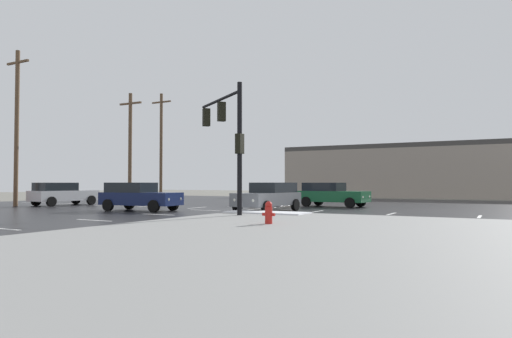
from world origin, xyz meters
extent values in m
plane|color=slate|center=(0.00, 0.00, 0.00)|extent=(120.00, 120.00, 0.00)
cube|color=#232326|center=(0.00, 0.00, 0.01)|extent=(44.00, 44.00, 0.02)
cube|color=gray|center=(12.00, -12.00, 0.07)|extent=(18.00, 18.00, 0.14)
cube|color=white|center=(5.00, -4.00, 0.17)|extent=(4.00, 1.60, 0.06)
cube|color=silver|center=(0.00, -14.00, 0.02)|extent=(2.00, 0.15, 0.01)
cube|color=silver|center=(0.00, -10.00, 0.02)|extent=(2.00, 0.15, 0.01)
cube|color=silver|center=(0.00, -6.00, 0.02)|extent=(2.00, 0.15, 0.01)
cube|color=silver|center=(0.00, -2.00, 0.02)|extent=(2.00, 0.15, 0.01)
cube|color=silver|center=(0.00, 2.00, 0.02)|extent=(2.00, 0.15, 0.01)
cube|color=silver|center=(0.00, 6.00, 0.02)|extent=(2.00, 0.15, 0.01)
cube|color=silver|center=(0.00, 10.00, 0.02)|extent=(2.00, 0.15, 0.01)
cube|color=silver|center=(0.00, 14.00, 0.02)|extent=(2.00, 0.15, 0.01)
cube|color=silver|center=(0.00, 18.00, 0.02)|extent=(2.00, 0.15, 0.01)
cube|color=silver|center=(-18.00, 0.00, 0.02)|extent=(0.15, 2.00, 0.01)
cube|color=silver|center=(-14.00, 0.00, 0.02)|extent=(0.15, 2.00, 0.01)
cube|color=silver|center=(-10.00, 0.00, 0.02)|extent=(0.15, 2.00, 0.01)
cube|color=silver|center=(-6.00, 0.00, 0.02)|extent=(0.15, 2.00, 0.01)
cube|color=silver|center=(-2.00, 0.00, 0.02)|extent=(0.15, 2.00, 0.01)
cube|color=silver|center=(2.00, 0.00, 0.02)|extent=(0.15, 2.00, 0.01)
cube|color=silver|center=(6.00, 0.00, 0.02)|extent=(0.15, 2.00, 0.01)
cube|color=silver|center=(10.00, 0.00, 0.02)|extent=(0.15, 2.00, 0.01)
cube|color=silver|center=(14.00, 0.00, 0.02)|extent=(0.15, 2.00, 0.01)
cube|color=silver|center=(3.50, -4.00, 0.02)|extent=(0.45, 7.00, 0.01)
cylinder|color=black|center=(4.61, -5.89, 3.13)|extent=(0.22, 0.22, 5.99)
cylinder|color=black|center=(2.61, -4.47, 5.73)|extent=(4.08, 2.96, 0.14)
cube|color=black|center=(2.81, -4.61, 5.10)|extent=(0.44, 0.46, 0.95)
sphere|color=red|center=(2.68, -4.51, 5.39)|extent=(0.20, 0.20, 0.20)
cube|color=black|center=(1.01, -3.33, 5.10)|extent=(0.44, 0.46, 0.95)
sphere|color=red|center=(0.88, -3.23, 5.39)|extent=(0.20, 0.20, 0.20)
cube|color=black|center=(4.61, -5.89, 3.34)|extent=(0.28, 0.36, 0.90)
cylinder|color=red|center=(7.72, -9.14, 0.44)|extent=(0.26, 0.26, 0.60)
sphere|color=red|center=(7.72, -9.14, 0.81)|extent=(0.25, 0.25, 0.25)
cylinder|color=red|center=(7.54, -9.14, 0.47)|extent=(0.12, 0.11, 0.11)
cylinder|color=red|center=(7.90, -9.14, 0.47)|extent=(0.12, 0.11, 0.11)
cube|color=gray|center=(5.99, 29.57, 2.64)|extent=(27.68, 8.00, 5.29)
cube|color=#3F3D3A|center=(5.99, 29.57, 5.54)|extent=(27.68, 8.00, 0.50)
cube|color=#195933|center=(5.13, 5.30, 0.70)|extent=(4.65, 2.23, 0.70)
cube|color=black|center=(4.46, 5.36, 1.33)|extent=(2.62, 1.89, 0.55)
cylinder|color=black|center=(6.74, 6.05, 0.35)|extent=(0.68, 0.28, 0.66)
cylinder|color=black|center=(6.56, 4.25, 0.35)|extent=(0.68, 0.28, 0.66)
cylinder|color=black|center=(3.69, 6.34, 0.35)|extent=(0.68, 0.28, 0.66)
cylinder|color=black|center=(3.52, 4.55, 0.35)|extent=(0.68, 0.28, 0.66)
sphere|color=white|center=(7.37, 5.66, 0.70)|extent=(0.18, 0.18, 0.18)
sphere|color=white|center=(7.26, 4.51, 0.70)|extent=(0.18, 0.18, 0.18)
cube|color=#B7BABF|center=(-12.02, -1.85, 0.70)|extent=(2.23, 4.65, 0.70)
cube|color=black|center=(-12.08, -2.52, 1.33)|extent=(1.89, 2.62, 0.55)
cylinder|color=black|center=(-12.77, -0.24, 0.35)|extent=(0.28, 0.68, 0.66)
cylinder|color=black|center=(-10.97, -0.41, 0.35)|extent=(0.28, 0.68, 0.66)
cylinder|color=black|center=(-13.06, -3.29, 0.35)|extent=(0.28, 0.68, 0.66)
cylinder|color=black|center=(-11.27, -3.46, 0.35)|extent=(0.28, 0.68, 0.66)
sphere|color=white|center=(-12.38, 0.40, 0.70)|extent=(0.18, 0.18, 0.18)
sphere|color=white|center=(-11.23, 0.28, 0.70)|extent=(0.18, 0.18, 0.18)
cube|color=tan|center=(0.43, 5.98, 0.70)|extent=(2.07, 4.60, 0.70)
cube|color=black|center=(0.47, 5.31, 1.33)|extent=(1.81, 2.57, 0.55)
cylinder|color=black|center=(-0.56, 7.45, 0.35)|extent=(0.26, 0.67, 0.66)
cylinder|color=black|center=(1.23, 7.56, 0.35)|extent=(0.26, 0.67, 0.66)
cylinder|color=black|center=(-0.38, 4.40, 0.35)|extent=(0.26, 0.67, 0.66)
cylinder|color=black|center=(1.42, 4.51, 0.35)|extent=(0.26, 0.67, 0.66)
sphere|color=white|center=(-0.28, 8.14, 0.70)|extent=(0.18, 0.18, 0.18)
sphere|color=white|center=(0.87, 8.21, 0.70)|extent=(0.18, 0.18, 0.18)
cube|color=slate|center=(3.63, -1.28, 0.70)|extent=(2.18, 4.64, 0.70)
cube|color=black|center=(3.69, -0.60, 1.33)|extent=(1.86, 2.61, 0.55)
cylinder|color=black|center=(4.39, -2.88, 0.35)|extent=(0.28, 0.68, 0.66)
cylinder|color=black|center=(2.60, -2.72, 0.35)|extent=(0.28, 0.68, 0.66)
cylinder|color=black|center=(4.66, 0.17, 0.35)|extent=(0.28, 0.68, 0.66)
cylinder|color=black|center=(2.86, 0.33, 0.35)|extent=(0.28, 0.68, 0.66)
sphere|color=white|center=(4.01, -3.52, 0.70)|extent=(0.18, 0.18, 0.18)
sphere|color=white|center=(2.87, -3.42, 0.70)|extent=(0.18, 0.18, 0.18)
cube|color=#141E47|center=(-2.86, -4.12, 0.70)|extent=(4.65, 2.20, 0.70)
cube|color=black|center=(-3.54, -4.18, 1.33)|extent=(2.62, 1.87, 0.55)
cylinder|color=black|center=(-1.42, -3.08, 0.35)|extent=(0.68, 0.28, 0.66)
cylinder|color=black|center=(-1.26, -4.88, 0.35)|extent=(0.68, 0.28, 0.66)
cylinder|color=black|center=(-4.47, -3.36, 0.35)|extent=(0.68, 0.28, 0.66)
cylinder|color=black|center=(-4.31, -5.15, 0.35)|extent=(0.68, 0.28, 0.66)
sphere|color=white|center=(-0.73, -3.34, 0.70)|extent=(0.18, 0.18, 0.18)
sphere|color=white|center=(-0.62, -4.49, 0.70)|extent=(0.18, 0.18, 0.18)
cylinder|color=brown|center=(-13.67, -4.37, 5.25)|extent=(0.28, 0.28, 10.50)
cube|color=brown|center=(-13.67, -4.37, 9.70)|extent=(2.20, 0.14, 0.14)
cylinder|color=brown|center=(-10.87, 3.30, 4.33)|extent=(0.28, 0.28, 8.66)
cube|color=brown|center=(-10.87, 3.30, 7.86)|extent=(2.20, 0.14, 0.14)
cylinder|color=brown|center=(-13.51, 10.10, 5.03)|extent=(0.28, 0.28, 10.05)
cube|color=brown|center=(-13.51, 10.10, 9.25)|extent=(2.20, 0.14, 0.14)
camera|label=1|loc=(15.09, -23.58, 1.58)|focal=32.20mm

